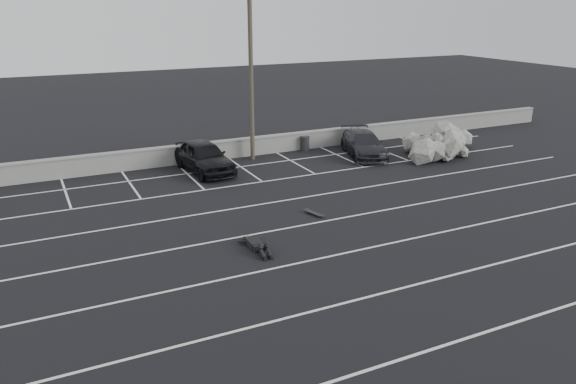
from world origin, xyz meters
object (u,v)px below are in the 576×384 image
car_left (204,156)px  utility_pole (251,76)px  car_right (364,144)px  riprap_pile (442,147)px  skateboard (314,213)px  trash_bin (305,143)px  person (254,240)px

car_left → utility_pole: utility_pole is taller
car_right → riprap_pile: (3.88, -2.18, -0.11)m
car_left → utility_pole: size_ratio=0.52×
riprap_pile → skateboard: 12.18m
car_left → utility_pole: (3.25, 1.20, 3.88)m
car_right → utility_pole: utility_pole is taller
utility_pole → trash_bin: bearing=6.4°
car_right → riprap_pile: riprap_pile is taller
car_left → trash_bin: car_left is taller
trash_bin → skateboard: trash_bin is taller
riprap_pile → person: bearing=-154.6°
riprap_pile → person: riprap_pile is taller
person → utility_pole: bearing=68.0°
riprap_pile → person: size_ratio=2.36×
car_left → car_right: bearing=-11.4°
trash_bin → person: (-8.15, -11.63, -0.19)m
car_left → person: 10.14m
utility_pole → person: 12.92m
person → car_right: bearing=40.7°
car_right → riprap_pile: 4.46m
car_right → car_left: bearing=-167.9°
car_right → skateboard: (-7.17, -7.26, -0.61)m
riprap_pile → skateboard: (-11.06, -5.08, -0.50)m
car_left → utility_pole: 5.20m
car_left → skateboard: (2.16, -8.20, -0.74)m
car_left → trash_bin: bearing=7.6°
skateboard → utility_pole: bearing=68.2°
trash_bin → person: 14.21m
utility_pole → riprap_pile: 11.62m
car_left → skateboard: size_ratio=5.43×
riprap_pile → person: 16.12m
person → riprap_pile: bearing=25.6°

